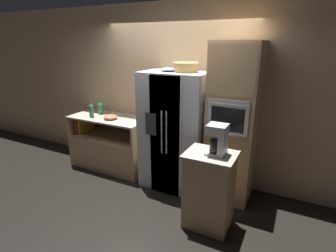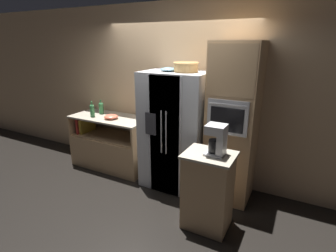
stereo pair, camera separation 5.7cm
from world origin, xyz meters
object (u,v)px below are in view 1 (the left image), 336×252
wicker_basket (186,67)px  fruit_bowl (169,69)px  wall_oven (233,124)px  bottle_short (100,108)px  refrigerator (176,131)px  mixing_bowl (110,117)px  bottle_tall (91,110)px  coffee_maker (219,139)px

wicker_basket → fruit_bowl: 0.26m
wicker_basket → fruit_bowl: wicker_basket is taller
wall_oven → bottle_short: size_ratio=8.66×
refrigerator → mixing_bowl: refrigerator is taller
wall_oven → bottle_tall: 2.44m
bottle_tall → bottle_short: 0.23m
wicker_basket → mixing_bowl: 1.63m
coffee_maker → bottle_tall: bearing=165.8°
wicker_basket → coffee_maker: size_ratio=0.99×
wicker_basket → mixing_bowl: (-1.36, -0.05, -0.89)m
bottle_tall → coffee_maker: size_ratio=0.78×
bottle_tall → mixing_bowl: bearing=6.6°
bottle_short → wicker_basket: bearing=-4.3°
wall_oven → wicker_basket: 1.03m
bottle_tall → coffee_maker: 2.55m
wicker_basket → wall_oven: bearing=5.2°
refrigerator → fruit_bowl: size_ratio=7.27×
bottle_short → coffee_maker: (2.47, -0.85, 0.11)m
coffee_maker → wall_oven: bearing=92.3°
refrigerator → mixing_bowl: (-1.20, -0.06, 0.08)m
coffee_maker → bottle_short: bearing=160.9°
wall_oven → fruit_bowl: 1.19m
bottle_tall → fruit_bowl: bearing=2.4°
fruit_bowl → wicker_basket: bearing=8.2°
bottle_short → mixing_bowl: (0.38, -0.19, -0.08)m
wall_oven → bottle_tall: wall_oven is taller
fruit_bowl → refrigerator: bearing=23.1°
bottle_tall → mixing_bowl: size_ratio=1.18×
refrigerator → wicker_basket: wicker_basket is taller
refrigerator → wicker_basket: (0.15, -0.01, 0.97)m
fruit_bowl → bottle_short: fruit_bowl is taller
wicker_basket → bottle_tall: 1.92m
bottle_short → coffee_maker: 2.61m
bottle_short → mixing_bowl: size_ratio=1.09×
wicker_basket → refrigerator: bearing=177.9°
wall_oven → mixing_bowl: 2.06m
refrigerator → wicker_basket: bearing=-2.1°
bottle_tall → coffee_maker: bearing=-14.2°
wall_oven → bottle_short: (-2.43, 0.07, -0.06)m
mixing_bowl → fruit_bowl: bearing=0.9°
wicker_basket → fruit_bowl: (-0.25, -0.04, -0.05)m
bottle_tall → coffee_maker: coffee_maker is taller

